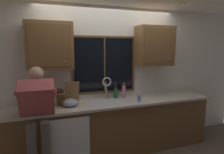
# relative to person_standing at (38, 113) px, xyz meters

# --- Properties ---
(back_wall) EXTENTS (5.88, 0.12, 2.55)m
(back_wall) POSITION_rel_person_standing_xyz_m (1.23, 0.68, 0.31)
(back_wall) COLOR silver
(back_wall) RESTS_ON floor
(ceiling_downlight_right) EXTENTS (0.14, 0.14, 0.01)m
(ceiling_downlight_right) POSITION_rel_person_standing_xyz_m (2.28, 0.02, 1.58)
(ceiling_downlight_right) COLOR #FFEAB2
(window_glass) EXTENTS (1.10, 0.02, 0.95)m
(window_glass) POSITION_rel_person_standing_xyz_m (1.13, 0.61, 0.56)
(window_glass) COLOR black
(window_frame_top) EXTENTS (1.17, 0.02, 0.04)m
(window_frame_top) POSITION_rel_person_standing_xyz_m (1.13, 0.60, 1.05)
(window_frame_top) COLOR brown
(window_frame_bottom) EXTENTS (1.17, 0.02, 0.04)m
(window_frame_bottom) POSITION_rel_person_standing_xyz_m (1.13, 0.60, 0.07)
(window_frame_bottom) COLOR brown
(window_frame_left) EXTENTS (0.03, 0.02, 0.95)m
(window_frame_left) POSITION_rel_person_standing_xyz_m (0.57, 0.60, 0.56)
(window_frame_left) COLOR brown
(window_frame_right) EXTENTS (0.04, 0.02, 0.95)m
(window_frame_right) POSITION_rel_person_standing_xyz_m (1.70, 0.60, 0.56)
(window_frame_right) COLOR brown
(window_mullion_center) EXTENTS (0.02, 0.02, 0.95)m
(window_mullion_center) POSITION_rel_person_standing_xyz_m (1.13, 0.60, 0.56)
(window_mullion_center) COLOR brown
(lower_cabinet_run) EXTENTS (3.48, 0.58, 0.88)m
(lower_cabinet_run) POSITION_rel_person_standing_xyz_m (1.23, 0.33, -0.52)
(lower_cabinet_run) COLOR brown
(lower_cabinet_run) RESTS_ON floor
(countertop) EXTENTS (3.54, 0.62, 0.04)m
(countertop) POSITION_rel_person_standing_xyz_m (1.23, 0.31, -0.06)
(countertop) COLOR beige
(countertop) RESTS_ON lower_cabinet_run
(dishwasher_front) EXTENTS (0.60, 0.02, 0.74)m
(dishwasher_front) POSITION_rel_person_standing_xyz_m (0.40, 0.01, -0.51)
(dishwasher_front) COLOR white
(upper_cabinet_left) EXTENTS (0.69, 0.36, 0.72)m
(upper_cabinet_left) POSITION_rel_person_standing_xyz_m (0.21, 0.45, 0.90)
(upper_cabinet_left) COLOR brown
(upper_cabinet_right) EXTENTS (0.69, 0.36, 0.72)m
(upper_cabinet_right) POSITION_rel_person_standing_xyz_m (2.06, 0.45, 0.90)
(upper_cabinet_right) COLOR brown
(sink) EXTENTS (0.80, 0.46, 0.21)m
(sink) POSITION_rel_person_standing_xyz_m (1.13, 0.32, -0.14)
(sink) COLOR #B7B7BC
(sink) RESTS_ON lower_cabinet_run
(faucet) EXTENTS (0.18, 0.09, 0.40)m
(faucet) POSITION_rel_person_standing_xyz_m (1.14, 0.50, 0.21)
(faucet) COLOR silver
(faucet) RESTS_ON countertop
(person_standing) EXTENTS (0.53, 0.68, 1.57)m
(person_standing) POSITION_rel_person_standing_xyz_m (0.00, 0.00, 0.00)
(person_standing) COLOR #595147
(person_standing) RESTS_ON floor
(knife_block) EXTENTS (0.12, 0.18, 0.32)m
(knife_block) POSITION_rel_person_standing_xyz_m (0.33, 0.39, 0.06)
(knife_block) COLOR brown
(knife_block) RESTS_ON countertop
(cutting_board) EXTENTS (0.23, 0.09, 0.35)m
(cutting_board) POSITION_rel_person_standing_xyz_m (0.54, 0.53, 0.13)
(cutting_board) COLOR #997047
(cutting_board) RESTS_ON countertop
(mixing_bowl) EXTENTS (0.25, 0.25, 0.12)m
(mixing_bowl) POSITION_rel_person_standing_xyz_m (0.47, 0.29, 0.01)
(mixing_bowl) COLOR #8C99A8
(mixing_bowl) RESTS_ON countertop
(soap_dispenser) EXTENTS (0.06, 0.07, 0.17)m
(soap_dispenser) POSITION_rel_person_standing_xyz_m (1.60, 0.14, 0.02)
(soap_dispenser) COLOR #668CCC
(soap_dispenser) RESTS_ON countertop
(bottle_green_glass) EXTENTS (0.06, 0.06, 0.29)m
(bottle_green_glass) POSITION_rel_person_standing_xyz_m (1.46, 0.48, 0.08)
(bottle_green_glass) COLOR pink
(bottle_green_glass) RESTS_ON countertop
(bottle_tall_clear) EXTENTS (0.06, 0.06, 0.20)m
(bottle_tall_clear) POSITION_rel_person_standing_xyz_m (1.15, 0.55, 0.04)
(bottle_tall_clear) COLOR olive
(bottle_tall_clear) RESTS_ON countertop
(bottle_amber_small) EXTENTS (0.07, 0.07, 0.22)m
(bottle_amber_small) POSITION_rel_person_standing_xyz_m (1.31, 0.52, 0.05)
(bottle_amber_small) COLOR #1E592D
(bottle_amber_small) RESTS_ON countertop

